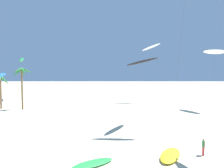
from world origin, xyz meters
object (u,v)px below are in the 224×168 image
at_px(flying_kite_2, 215,52).
at_px(grounded_kite_2, 171,155).
at_px(flying_kite_1, 22,60).
at_px(flying_kite_3, 144,61).
at_px(grounded_kite_1, 93,163).
at_px(flying_kite_6, 153,47).
at_px(palm_tree_0, 1,81).
at_px(flying_kite_4, 1,75).
at_px(palm_tree_1, 23,74).
at_px(person_foreground_walker, 204,146).

bearing_deg(flying_kite_2, grounded_kite_2, -120.72).
height_order(flying_kite_1, grounded_kite_2, flying_kite_1).
bearing_deg(flying_kite_3, grounded_kite_1, -103.93).
distance_m(flying_kite_1, flying_kite_6, 42.19).
relative_size(palm_tree_0, grounded_kite_1, 1.74).
relative_size(flying_kite_6, grounded_kite_2, 2.66).
height_order(palm_tree_0, flying_kite_3, flying_kite_3).
bearing_deg(grounded_kite_1, palm_tree_0, 127.27).
distance_m(palm_tree_0, flying_kite_6, 33.21).
distance_m(flying_kite_4, flying_kite_6, 25.67).
xyz_separation_m(palm_tree_1, flying_kite_3, (25.95, 9.64, 2.92)).
bearing_deg(grounded_kite_2, palm_tree_0, 137.30).
xyz_separation_m(palm_tree_1, flying_kite_4, (-0.54, -8.16, 0.04)).
relative_size(flying_kite_4, grounded_kite_2, 1.83).
bearing_deg(flying_kite_1, flying_kite_4, -76.96).
bearing_deg(grounded_kite_2, grounded_kite_1, -166.08).
bearing_deg(palm_tree_1, flying_kite_6, -30.48).
height_order(palm_tree_1, flying_kite_6, flying_kite_6).
xyz_separation_m(palm_tree_1, person_foreground_walker, (27.29, -25.34, -6.32)).
bearing_deg(flying_kite_3, person_foreground_walker, -87.80).
height_order(flying_kite_2, flying_kite_6, flying_kite_6).
relative_size(palm_tree_1, grounded_kite_2, 1.83).
bearing_deg(flying_kite_4, flying_kite_3, 33.89).
relative_size(palm_tree_0, flying_kite_6, 0.57).
bearing_deg(flying_kite_1, person_foreground_walker, -50.76).
relative_size(palm_tree_0, flying_kite_3, 0.62).
xyz_separation_m(palm_tree_0, person_foreground_walker, (32.26, -26.25, -4.87)).
relative_size(flying_kite_3, person_foreground_walker, 6.93).
distance_m(flying_kite_1, grounded_kite_2, 52.04).
bearing_deg(flying_kite_6, palm_tree_0, 152.55).
bearing_deg(palm_tree_1, flying_kite_2, -1.04).
xyz_separation_m(palm_tree_1, grounded_kite_2, (23.97, -25.79, -7.03)).
bearing_deg(flying_kite_1, flying_kite_6, -44.55).
bearing_deg(flying_kite_1, grounded_kite_1, -62.15).
bearing_deg(grounded_kite_2, flying_kite_3, 86.81).
relative_size(flying_kite_6, grounded_kite_1, 3.05).
height_order(flying_kite_4, person_foreground_walker, flying_kite_4).
bearing_deg(flying_kite_2, grounded_kite_1, -129.50).
distance_m(palm_tree_1, person_foreground_walker, 37.77).
xyz_separation_m(palm_tree_1, grounded_kite_1, (16.72, -27.58, -7.09)).
height_order(flying_kite_4, flying_kite_6, flying_kite_6).
distance_m(flying_kite_4, grounded_kite_2, 31.01).
bearing_deg(flying_kite_6, flying_kite_2, 42.25).
relative_size(flying_kite_1, grounded_kite_1, 2.99).
height_order(palm_tree_1, flying_kite_3, flying_kite_3).
bearing_deg(flying_kite_2, flying_kite_4, -169.29).
bearing_deg(palm_tree_0, palm_tree_1, -10.43).
height_order(flying_kite_6, grounded_kite_1, flying_kite_6).
bearing_deg(grounded_kite_2, palm_tree_1, 132.91).
bearing_deg(person_foreground_walker, flying_kite_2, 64.81).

